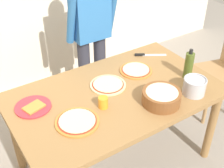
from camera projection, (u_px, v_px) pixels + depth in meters
ground at (115, 160)px, 2.73m from camera, size 8.00×8.00×0.00m
dining_table at (116, 102)px, 2.35m from camera, size 1.60×0.96×0.76m
person_cook at (91, 29)px, 2.81m from camera, size 0.49×0.25×1.62m
chair_wooden_right at (224, 66)px, 3.02m from camera, size 0.49×0.49×0.95m
pizza_raw_on_board at (108, 85)px, 2.37m from camera, size 0.28×0.28×0.02m
pizza_cooked_on_tray at (77, 121)px, 2.01m from camera, size 0.30×0.30×0.02m
pizza_second_cooked at (136, 70)px, 2.54m from camera, size 0.27×0.27×0.02m
plate_with_slice at (33, 107)px, 2.14m from camera, size 0.26×0.26×0.02m
popcorn_bowl at (161, 96)px, 2.16m from camera, size 0.28×0.28×0.11m
olive_oil_bottle at (189, 65)px, 2.40m from camera, size 0.07×0.07×0.26m
steel_pot at (194, 86)px, 2.25m from camera, size 0.17×0.17×0.13m
cup_orange at (103, 102)px, 2.13m from camera, size 0.07×0.07×0.08m
chef_knife at (147, 55)px, 2.76m from camera, size 0.26×0.17×0.02m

